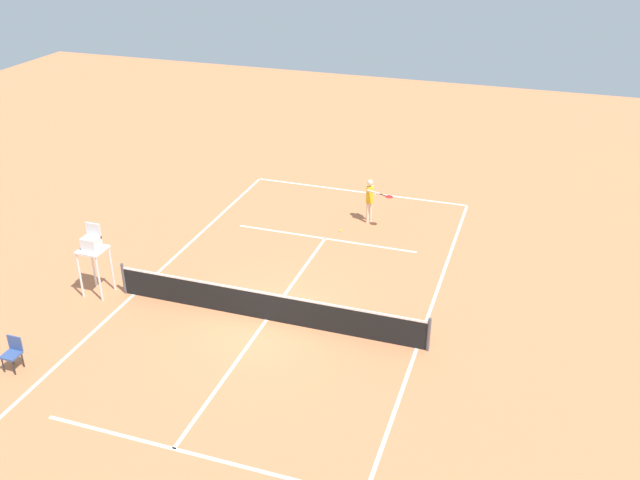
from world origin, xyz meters
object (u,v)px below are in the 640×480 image
(tennis_ball, at_px, (340,230))
(courtside_chair_near, at_px, (13,352))
(umpire_chair, at_px, (93,249))
(player_serving, at_px, (371,197))

(tennis_ball, relative_size, courtside_chair_near, 0.07)
(umpire_chair, bearing_deg, courtside_chair_near, 91.79)
(player_serving, bearing_deg, courtside_chair_near, -9.69)
(player_serving, height_order, umpire_chair, umpire_chair)
(tennis_ball, distance_m, umpire_chair, 9.20)
(tennis_ball, xyz_separation_m, umpire_chair, (6.06, 6.74, 1.57))
(umpire_chair, distance_m, courtside_chair_near, 4.22)
(courtside_chair_near, bearing_deg, player_serving, -119.63)
(umpire_chair, bearing_deg, tennis_ball, -131.94)
(tennis_ball, bearing_deg, umpire_chair, 48.06)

